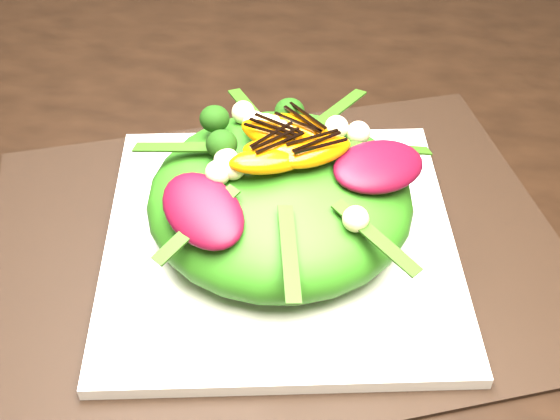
# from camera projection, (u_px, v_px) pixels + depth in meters

# --- Properties ---
(dining_table) EXTENTS (1.60, 0.90, 0.75)m
(dining_table) POSITION_uv_depth(u_px,v_px,m) (97.00, 136.00, 0.79)
(dining_table) COLOR black
(dining_table) RESTS_ON floor
(placemat) EXTENTS (0.58, 0.51, 0.00)m
(placemat) POSITION_uv_depth(u_px,v_px,m) (280.00, 248.00, 0.64)
(placemat) COLOR black
(placemat) RESTS_ON dining_table
(plate_base) EXTENTS (0.34, 0.34, 0.01)m
(plate_base) POSITION_uv_depth(u_px,v_px,m) (280.00, 242.00, 0.64)
(plate_base) COLOR silver
(plate_base) RESTS_ON placemat
(salad_bowl) EXTENTS (0.25, 0.25, 0.02)m
(salad_bowl) POSITION_uv_depth(u_px,v_px,m) (280.00, 230.00, 0.63)
(salad_bowl) COLOR silver
(salad_bowl) RESTS_ON plate_base
(lettuce_mound) EXTENTS (0.28, 0.28, 0.08)m
(lettuce_mound) POSITION_uv_depth(u_px,v_px,m) (280.00, 199.00, 0.60)
(lettuce_mound) COLOR #2D6E14
(lettuce_mound) RESTS_ON salad_bowl
(radicchio_leaf) EXTENTS (0.09, 0.09, 0.02)m
(radicchio_leaf) POSITION_uv_depth(u_px,v_px,m) (379.00, 166.00, 0.57)
(radicchio_leaf) COLOR #470717
(radicchio_leaf) RESTS_ON lettuce_mound
(orange_segment) EXTENTS (0.06, 0.03, 0.02)m
(orange_segment) POSITION_uv_depth(u_px,v_px,m) (286.00, 138.00, 0.58)
(orange_segment) COLOR #CC5E03
(orange_segment) RESTS_ON lettuce_mound
(broccoli_floret) EXTENTS (0.04, 0.04, 0.03)m
(broccoli_floret) POSITION_uv_depth(u_px,v_px,m) (224.00, 120.00, 0.60)
(broccoli_floret) COLOR black
(broccoli_floret) RESTS_ON lettuce_mound
(macadamia_nut) EXTENTS (0.02, 0.02, 0.02)m
(macadamia_nut) POSITION_uv_depth(u_px,v_px,m) (295.00, 199.00, 0.54)
(macadamia_nut) COLOR beige
(macadamia_nut) RESTS_ON lettuce_mound
(balsamic_drizzle) EXTENTS (0.04, 0.00, 0.00)m
(balsamic_drizzle) POSITION_uv_depth(u_px,v_px,m) (287.00, 129.00, 0.58)
(balsamic_drizzle) COLOR black
(balsamic_drizzle) RESTS_ON orange_segment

